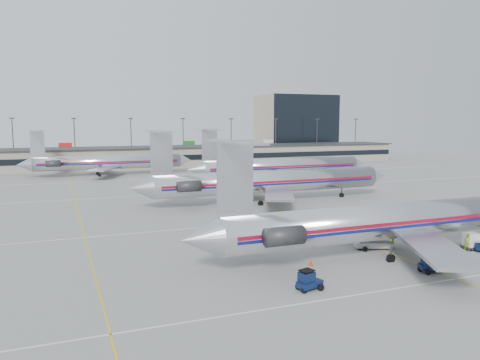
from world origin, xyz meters
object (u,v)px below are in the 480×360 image
tug_center (430,264)px  belt_loader (374,243)px  uld_container (472,241)px  jet_foreground (392,220)px  jet_second_row (266,181)px

tug_center → belt_loader: belt_loader is taller
uld_container → belt_loader: bearing=168.5°
jet_foreground → tug_center: jet_foreground is taller
uld_container → belt_loader: (-9.89, 4.13, -0.26)m
jet_foreground → tug_center: 7.11m
jet_second_row → tug_center: (-1.79, -40.47, -2.90)m
jet_foreground → uld_container: (9.32, -1.88, -2.69)m
jet_second_row → uld_container: 36.97m
jet_second_row → belt_loader: size_ratio=10.08×
belt_loader → uld_container: bearing=-0.8°
jet_foreground → tug_center: bearing=-97.6°
tug_center → jet_foreground: bearing=99.7°
jet_foreground → uld_container: 9.88m
jet_second_row → tug_center: 40.62m
uld_container → belt_loader: size_ratio=0.41×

